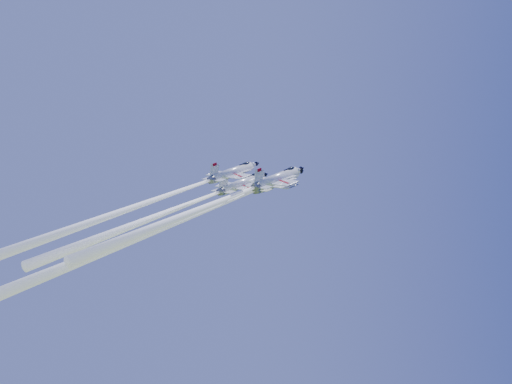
{
  "coord_description": "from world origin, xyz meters",
  "views": [
    {
      "loc": [
        -5.7,
        -115.41,
        60.26
      ],
      "look_at": [
        0.0,
        0.0,
        91.33
      ],
      "focal_mm": 40.0,
      "sensor_mm": 36.0,
      "label": 1
    }
  ],
  "objects_px": {
    "jet_lead": "(188,217)",
    "jet_left": "(177,208)",
    "jet_slot": "(150,202)",
    "jet_right": "(216,203)"
  },
  "relations": [
    {
      "from": "jet_right",
      "to": "jet_left",
      "type": "bearing_deg",
      "value": 178.23
    },
    {
      "from": "jet_left",
      "to": "jet_slot",
      "type": "relative_size",
      "value": 0.93
    },
    {
      "from": "jet_slot",
      "to": "jet_lead",
      "type": "bearing_deg",
      "value": 92.92
    },
    {
      "from": "jet_right",
      "to": "jet_slot",
      "type": "relative_size",
      "value": 0.89
    },
    {
      "from": "jet_lead",
      "to": "jet_left",
      "type": "relative_size",
      "value": 1.37
    },
    {
      "from": "jet_left",
      "to": "jet_slot",
      "type": "xyz_separation_m",
      "value": [
        -3.48,
        -13.06,
        -1.94
      ]
    },
    {
      "from": "jet_left",
      "to": "jet_right",
      "type": "height_order",
      "value": "jet_left"
    },
    {
      "from": "jet_right",
      "to": "jet_slot",
      "type": "bearing_deg",
      "value": -112.09
    },
    {
      "from": "jet_lead",
      "to": "jet_right",
      "type": "xyz_separation_m",
      "value": [
        5.25,
        -2.07,
        2.35
      ]
    },
    {
      "from": "jet_lead",
      "to": "jet_left",
      "type": "xyz_separation_m",
      "value": [
        -2.63,
        4.97,
        2.84
      ]
    }
  ]
}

